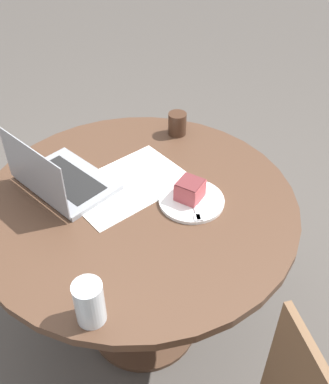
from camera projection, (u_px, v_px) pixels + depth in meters
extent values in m
plane|color=#4C4742|center=(144.00, 323.00, 1.94)|extent=(12.00, 12.00, 0.00)
cylinder|color=#4C3323|center=(144.00, 322.00, 1.93)|extent=(0.45, 0.45, 0.02)
cylinder|color=#4C3323|center=(141.00, 271.00, 1.71)|extent=(0.13, 0.13, 0.66)
cylinder|color=#4C3323|center=(138.00, 204.00, 1.49)|extent=(1.05, 1.05, 0.03)
cube|color=white|center=(127.00, 184.00, 1.54)|extent=(0.48, 0.40, 0.00)
cylinder|color=white|center=(191.00, 201.00, 1.47)|extent=(0.22, 0.22, 0.01)
cube|color=#B74C51|center=(190.00, 190.00, 1.45)|extent=(0.08, 0.08, 0.06)
cube|color=maroon|center=(190.00, 182.00, 1.43)|extent=(0.08, 0.08, 0.00)
cube|color=silver|center=(194.00, 202.00, 1.45)|extent=(0.15, 0.10, 0.00)
cube|color=silver|center=(198.00, 217.00, 1.39)|extent=(0.04, 0.04, 0.00)
cylinder|color=#3D2619|center=(177.00, 124.00, 1.75)|extent=(0.07, 0.07, 0.09)
cylinder|color=silver|center=(89.00, 303.00, 1.10)|extent=(0.08, 0.08, 0.13)
cube|color=gray|center=(68.00, 182.00, 1.54)|extent=(0.30, 0.38, 0.02)
cube|color=black|center=(68.00, 179.00, 1.53)|extent=(0.20, 0.29, 0.00)
cube|color=gray|center=(34.00, 172.00, 1.40)|extent=(0.10, 0.31, 0.20)
cube|color=black|center=(35.00, 171.00, 1.41)|extent=(0.09, 0.29, 0.18)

